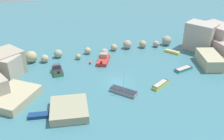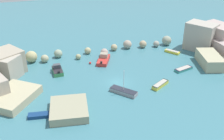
{
  "view_description": "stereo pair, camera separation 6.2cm",
  "coord_description": "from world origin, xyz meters",
  "px_view_note": "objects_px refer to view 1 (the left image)",
  "views": [
    {
      "loc": [
        -14.91,
        -43.3,
        26.57
      ],
      "look_at": [
        0.0,
        3.71,
        1.0
      ],
      "focal_mm": 42.47,
      "sensor_mm": 36.0,
      "label": 1
    },
    {
      "loc": [
        -14.85,
        -43.32,
        26.57
      ],
      "look_at": [
        0.0,
        3.71,
        1.0
      ],
      "focal_mm": 42.47,
      "sensor_mm": 36.0,
      "label": 2
    }
  ],
  "objects_px": {
    "stone_dock": "(69,109)",
    "moored_boat_6": "(183,69)",
    "moored_boat_4": "(172,52)",
    "moored_boat_5": "(42,115)",
    "moored_boat_3": "(104,59)",
    "moored_boat_2": "(124,91)",
    "moored_boat_1": "(160,85)",
    "channel_buoy": "(90,63)",
    "moored_boat_0": "(57,70)"
  },
  "relations": [
    {
      "from": "moored_boat_2",
      "to": "moored_boat_4",
      "type": "distance_m",
      "value": 22.73
    },
    {
      "from": "moored_boat_1",
      "to": "moored_boat_6",
      "type": "bearing_deg",
      "value": 179.72
    },
    {
      "from": "stone_dock",
      "to": "moored_boat_6",
      "type": "distance_m",
      "value": 27.42
    },
    {
      "from": "stone_dock",
      "to": "moored_boat_5",
      "type": "relative_size",
      "value": 1.49
    },
    {
      "from": "moored_boat_2",
      "to": "moored_boat_5",
      "type": "xyz_separation_m",
      "value": [
        -14.97,
        -2.64,
        -0.12
      ]
    },
    {
      "from": "moored_boat_0",
      "to": "moored_boat_5",
      "type": "relative_size",
      "value": 0.9
    },
    {
      "from": "moored_boat_2",
      "to": "moored_boat_5",
      "type": "bearing_deg",
      "value": 58.95
    },
    {
      "from": "channel_buoy",
      "to": "moored_boat_5",
      "type": "relative_size",
      "value": 0.12
    },
    {
      "from": "channel_buoy",
      "to": "moored_boat_1",
      "type": "xyz_separation_m",
      "value": [
        10.73,
        -13.77,
        0.11
      ]
    },
    {
      "from": "moored_boat_0",
      "to": "moored_boat_5",
      "type": "height_order",
      "value": "moored_boat_0"
    },
    {
      "from": "moored_boat_1",
      "to": "moored_boat_3",
      "type": "relative_size",
      "value": 0.71
    },
    {
      "from": "stone_dock",
      "to": "moored_boat_6",
      "type": "xyz_separation_m",
      "value": [
        26.25,
        7.9,
        -0.42
      ]
    },
    {
      "from": "moored_boat_0",
      "to": "moored_boat_5",
      "type": "xyz_separation_m",
      "value": [
        -4.32,
        -14.62,
        -0.3
      ]
    },
    {
      "from": "channel_buoy",
      "to": "moored_boat_4",
      "type": "height_order",
      "value": "moored_boat_4"
    },
    {
      "from": "moored_boat_5",
      "to": "moored_boat_6",
      "type": "xyz_separation_m",
      "value": [
        30.6,
        7.57,
        -0.01
      ]
    },
    {
      "from": "stone_dock",
      "to": "moored_boat_1",
      "type": "distance_m",
      "value": 18.6
    },
    {
      "from": "stone_dock",
      "to": "moored_boat_4",
      "type": "bearing_deg",
      "value": 30.73
    },
    {
      "from": "moored_boat_4",
      "to": "moored_boat_5",
      "type": "xyz_separation_m",
      "value": [
        -32.88,
        -16.64,
        -0.0
      ]
    },
    {
      "from": "channel_buoy",
      "to": "moored_boat_4",
      "type": "xyz_separation_m",
      "value": [
        20.95,
        -0.04,
        0.03
      ]
    },
    {
      "from": "moored_boat_1",
      "to": "moored_boat_2",
      "type": "xyz_separation_m",
      "value": [
        -7.69,
        -0.26,
        0.04
      ]
    },
    {
      "from": "stone_dock",
      "to": "moored_boat_0",
      "type": "relative_size",
      "value": 1.65
    },
    {
      "from": "moored_boat_4",
      "to": "moored_boat_6",
      "type": "relative_size",
      "value": 0.81
    },
    {
      "from": "channel_buoy",
      "to": "moored_boat_6",
      "type": "relative_size",
      "value": 0.12
    },
    {
      "from": "channel_buoy",
      "to": "moored_boat_4",
      "type": "bearing_deg",
      "value": -0.12
    },
    {
      "from": "moored_boat_2",
      "to": "moored_boat_5",
      "type": "height_order",
      "value": "moored_boat_2"
    },
    {
      "from": "moored_boat_0",
      "to": "stone_dock",
      "type": "bearing_deg",
      "value": 178.52
    },
    {
      "from": "stone_dock",
      "to": "moored_boat_5",
      "type": "height_order",
      "value": "stone_dock"
    },
    {
      "from": "moored_boat_1",
      "to": "moored_boat_3",
      "type": "xyz_separation_m",
      "value": [
        -7.44,
        14.14,
        0.19
      ]
    },
    {
      "from": "moored_boat_0",
      "to": "moored_boat_6",
      "type": "bearing_deg",
      "value": -106.61
    },
    {
      "from": "moored_boat_3",
      "to": "stone_dock",
      "type": "bearing_deg",
      "value": 174.09
    },
    {
      "from": "stone_dock",
      "to": "moored_boat_0",
      "type": "distance_m",
      "value": 14.95
    },
    {
      "from": "stone_dock",
      "to": "moored_boat_3",
      "type": "height_order",
      "value": "moored_boat_3"
    },
    {
      "from": "moored_boat_3",
      "to": "moored_boat_4",
      "type": "bearing_deg",
      "value": -65.2
    },
    {
      "from": "moored_boat_4",
      "to": "moored_boat_1",
      "type": "bearing_deg",
      "value": 107.3
    },
    {
      "from": "moored_boat_1",
      "to": "moored_boat_5",
      "type": "height_order",
      "value": "moored_boat_1"
    },
    {
      "from": "moored_boat_4",
      "to": "moored_boat_6",
      "type": "bearing_deg",
      "value": 129.81
    },
    {
      "from": "moored_boat_3",
      "to": "moored_boat_6",
      "type": "height_order",
      "value": "moored_boat_3"
    },
    {
      "from": "moored_boat_2",
      "to": "moored_boat_3",
      "type": "height_order",
      "value": "moored_boat_2"
    },
    {
      "from": "moored_boat_3",
      "to": "moored_boat_6",
      "type": "relative_size",
      "value": 1.34
    },
    {
      "from": "moored_boat_2",
      "to": "moored_boat_3",
      "type": "xyz_separation_m",
      "value": [
        0.25,
        14.41,
        0.15
      ]
    },
    {
      "from": "moored_boat_0",
      "to": "moored_boat_1",
      "type": "relative_size",
      "value": 0.97
    },
    {
      "from": "moored_boat_2",
      "to": "moored_boat_5",
      "type": "distance_m",
      "value": 15.2
    },
    {
      "from": "channel_buoy",
      "to": "moored_boat_5",
      "type": "bearing_deg",
      "value": -125.58
    },
    {
      "from": "moored_boat_4",
      "to": "moored_boat_2",
      "type": "bearing_deg",
      "value": 91.97
    },
    {
      "from": "stone_dock",
      "to": "moored_boat_1",
      "type": "relative_size",
      "value": 1.61
    },
    {
      "from": "moored_boat_6",
      "to": "channel_buoy",
      "type": "bearing_deg",
      "value": -41.3
    },
    {
      "from": "moored_boat_2",
      "to": "moored_boat_6",
      "type": "relative_size",
      "value": 1.1
    },
    {
      "from": "moored_boat_0",
      "to": "moored_boat_4",
      "type": "height_order",
      "value": "moored_boat_0"
    },
    {
      "from": "moored_boat_2",
      "to": "moored_boat_4",
      "type": "bearing_deg",
      "value": -93.04
    },
    {
      "from": "moored_boat_3",
      "to": "moored_boat_6",
      "type": "xyz_separation_m",
      "value": [
        15.38,
        -9.48,
        -0.28
      ]
    }
  ]
}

